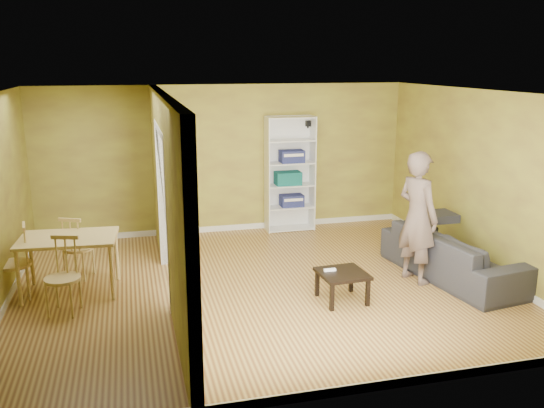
{
  "coord_description": "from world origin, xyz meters",
  "views": [
    {
      "loc": [
        -1.65,
        -7.14,
        2.99
      ],
      "look_at": [
        0.2,
        0.2,
        1.1
      ],
      "focal_mm": 38.0,
      "sensor_mm": 36.0,
      "label": 1
    }
  ],
  "objects_px": {
    "chair_near": "(62,277)",
    "chair_far": "(78,246)",
    "sofa": "(453,248)",
    "coffee_table": "(342,276)",
    "person": "(418,206)",
    "bookshelf": "(289,173)",
    "chair_left": "(13,262)",
    "dining_table": "(68,243)"
  },
  "relations": [
    {
      "from": "dining_table",
      "to": "chair_left",
      "type": "bearing_deg",
      "value": -177.66
    },
    {
      "from": "dining_table",
      "to": "chair_near",
      "type": "xyz_separation_m",
      "value": [
        -0.03,
        -0.66,
        -0.22
      ]
    },
    {
      "from": "chair_near",
      "to": "sofa",
      "type": "bearing_deg",
      "value": 15.47
    },
    {
      "from": "chair_near",
      "to": "chair_far",
      "type": "height_order",
      "value": "chair_near"
    },
    {
      "from": "sofa",
      "to": "chair_far",
      "type": "relative_size",
      "value": 2.52
    },
    {
      "from": "sofa",
      "to": "bookshelf",
      "type": "xyz_separation_m",
      "value": [
        -1.58,
        2.92,
        0.59
      ]
    },
    {
      "from": "bookshelf",
      "to": "chair_left",
      "type": "relative_size",
      "value": 2.1
    },
    {
      "from": "sofa",
      "to": "chair_left",
      "type": "height_order",
      "value": "chair_left"
    },
    {
      "from": "chair_near",
      "to": "chair_far",
      "type": "bearing_deg",
      "value": 101.93
    },
    {
      "from": "sofa",
      "to": "coffee_table",
      "type": "distance_m",
      "value": 1.86
    },
    {
      "from": "bookshelf",
      "to": "coffee_table",
      "type": "relative_size",
      "value": 3.52
    },
    {
      "from": "person",
      "to": "chair_near",
      "type": "relative_size",
      "value": 2.27
    },
    {
      "from": "person",
      "to": "sofa",
      "type": "bearing_deg",
      "value": -109.57
    },
    {
      "from": "chair_left",
      "to": "dining_table",
      "type": "bearing_deg",
      "value": 83.26
    },
    {
      "from": "person",
      "to": "coffee_table",
      "type": "distance_m",
      "value": 1.51
    },
    {
      "from": "sofa",
      "to": "chair_left",
      "type": "xyz_separation_m",
      "value": [
        -5.87,
        0.71,
        0.05
      ]
    },
    {
      "from": "coffee_table",
      "to": "dining_table",
      "type": "bearing_deg",
      "value": 161.27
    },
    {
      "from": "chair_far",
      "to": "person",
      "type": "bearing_deg",
      "value": -171.1
    },
    {
      "from": "bookshelf",
      "to": "chair_far",
      "type": "distance_m",
      "value": 3.94
    },
    {
      "from": "coffee_table",
      "to": "chair_near",
      "type": "xyz_separation_m",
      "value": [
        -3.4,
        0.48,
        0.14
      ]
    },
    {
      "from": "sofa",
      "to": "coffee_table",
      "type": "height_order",
      "value": "sofa"
    },
    {
      "from": "coffee_table",
      "to": "chair_near",
      "type": "relative_size",
      "value": 0.62
    },
    {
      "from": "sofa",
      "to": "person",
      "type": "height_order",
      "value": "person"
    },
    {
      "from": "bookshelf",
      "to": "chair_near",
      "type": "distance_m",
      "value": 4.64
    },
    {
      "from": "dining_table",
      "to": "chair_far",
      "type": "xyz_separation_m",
      "value": [
        0.06,
        0.55,
        -0.23
      ]
    },
    {
      "from": "person",
      "to": "chair_near",
      "type": "height_order",
      "value": "person"
    },
    {
      "from": "bookshelf",
      "to": "chair_far",
      "type": "bearing_deg",
      "value": -155.33
    },
    {
      "from": "person",
      "to": "chair_far",
      "type": "bearing_deg",
      "value": 57.35
    },
    {
      "from": "bookshelf",
      "to": "dining_table",
      "type": "bearing_deg",
      "value": -148.87
    },
    {
      "from": "coffee_table",
      "to": "chair_left",
      "type": "height_order",
      "value": "chair_left"
    },
    {
      "from": "dining_table",
      "to": "chair_far",
      "type": "relative_size",
      "value": 1.34
    },
    {
      "from": "person",
      "to": "coffee_table",
      "type": "xyz_separation_m",
      "value": [
        -1.24,
        -0.43,
        -0.74
      ]
    },
    {
      "from": "chair_left",
      "to": "chair_far",
      "type": "xyz_separation_m",
      "value": [
        0.75,
        0.58,
        -0.03
      ]
    },
    {
      "from": "sofa",
      "to": "chair_near",
      "type": "xyz_separation_m",
      "value": [
        -5.21,
        0.08,
        0.03
      ]
    },
    {
      "from": "chair_near",
      "to": "chair_far",
      "type": "relative_size",
      "value": 1.03
    },
    {
      "from": "dining_table",
      "to": "chair_left",
      "type": "height_order",
      "value": "chair_left"
    },
    {
      "from": "sofa",
      "to": "person",
      "type": "bearing_deg",
      "value": 78.94
    },
    {
      "from": "sofa",
      "to": "chair_far",
      "type": "distance_m",
      "value": 5.28
    },
    {
      "from": "chair_far",
      "to": "coffee_table",
      "type": "bearing_deg",
      "value": 177.35
    },
    {
      "from": "sofa",
      "to": "chair_near",
      "type": "distance_m",
      "value": 5.21
    },
    {
      "from": "person",
      "to": "chair_left",
      "type": "bearing_deg",
      "value": 65.52
    },
    {
      "from": "sofa",
      "to": "coffee_table",
      "type": "relative_size",
      "value": 3.96
    }
  ]
}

